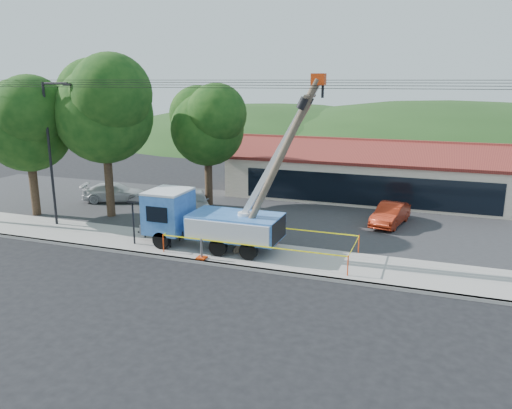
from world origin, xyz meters
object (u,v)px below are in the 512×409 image
at_px(utility_truck, 208,219).
at_px(car_white, 116,202).
at_px(bus_shelter, 157,210).
at_px(car_red, 390,226).
at_px(leaning_pole, 278,163).
at_px(car_silver, 196,212).

height_order(utility_truck, car_white, utility_truck).
relative_size(bus_shelter, car_red, 0.64).
xyz_separation_m(leaning_pole, car_white, (-15.43, 7.84, -5.13)).
height_order(leaning_pole, car_red, leaning_pole).
distance_m(utility_truck, car_white, 13.75).
distance_m(utility_truck, car_silver, 8.32).
distance_m(car_silver, car_red, 13.27).
relative_size(car_silver, car_white, 0.92).
xyz_separation_m(bus_shelter, car_silver, (-1.13, 6.97, -2.00)).
bearing_deg(utility_truck, car_white, 146.62).
height_order(bus_shelter, car_red, bus_shelter).
distance_m(leaning_pole, car_white, 18.05).
xyz_separation_m(bus_shelter, car_white, (-8.25, 7.55, -2.00)).
bearing_deg(car_white, leaning_pole, -139.54).
bearing_deg(car_red, bus_shelter, -134.34).
relative_size(utility_truck, car_silver, 2.24).
bearing_deg(bus_shelter, car_white, 134.29).
relative_size(leaning_pole, car_red, 2.15).
bearing_deg(car_silver, car_red, -27.17).
bearing_deg(car_white, utility_truck, -145.97).
bearing_deg(bus_shelter, leaning_pole, -5.55).
xyz_separation_m(utility_truck, leaning_pole, (4.04, -0.34, 3.35)).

